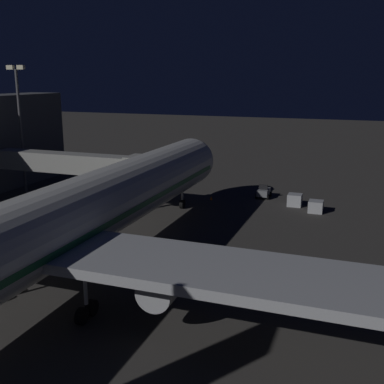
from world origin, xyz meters
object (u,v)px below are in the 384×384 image
airliner_at_gate (50,229)px  apron_floodlight_mast (20,120)px  baggage_container_near_belt (316,207)px  traffic_cone_nose_port (211,198)px  baggage_container_mid_row (295,200)px  traffic_cone_nose_starboard (182,195)px  jet_bridge (84,164)px  pushback_tug (264,192)px

airliner_at_gate → apron_floodlight_mast: (25.50, -28.02, 4.98)m
baggage_container_near_belt → traffic_cone_nose_port: baggage_container_near_belt is taller
apron_floodlight_mast → baggage_container_mid_row: 40.71m
apron_floodlight_mast → traffic_cone_nose_starboard: size_ratio=33.35×
jet_bridge → traffic_cone_nose_port: size_ratio=41.88×
airliner_at_gate → apron_floodlight_mast: bearing=-47.7°
airliner_at_gate → apron_floodlight_mast: airliner_at_gate is taller
jet_bridge → pushback_tug: size_ratio=8.34×
baggage_container_near_belt → pushback_tug: bearing=-33.5°
pushback_tug → baggage_container_near_belt: bearing=146.5°
airliner_at_gate → traffic_cone_nose_port: size_ratio=123.80×
pushback_tug → traffic_cone_nose_starboard: size_ratio=5.02×
baggage_container_mid_row → apron_floodlight_mast: bearing=8.1°
jet_bridge → apron_floodlight_mast: apron_floodlight_mast is taller
traffic_cone_nose_starboard → pushback_tug: bearing=-161.0°
airliner_at_gate → traffic_cone_nose_starboard: (2.20, -32.80, -5.37)m
baggage_container_mid_row → traffic_cone_nose_starboard: 15.85m
baggage_container_mid_row → traffic_cone_nose_starboard: (15.82, 0.79, -0.53)m
jet_bridge → pushback_tug: bearing=-148.5°
pushback_tug → baggage_container_mid_row: 5.66m
apron_floodlight_mast → baggage_container_mid_row: size_ratio=10.08×
jet_bridge → apron_floodlight_mast: (13.20, -4.36, 4.89)m
airliner_at_gate → traffic_cone_nose_port: airliner_at_gate is taller
jet_bridge → traffic_cone_nose_port: jet_bridge is taller
pushback_tug → traffic_cone_nose_starboard: (11.01, 3.78, -0.51)m
jet_bridge → traffic_cone_nose_port: (-14.50, -9.13, -5.45)m
pushback_tug → apron_floodlight_mast: bearing=14.0°
airliner_at_gate → traffic_cone_nose_port: (-2.20, -32.80, -5.37)m
jet_bridge → baggage_container_mid_row: bearing=-159.0°
baggage_container_near_belt → traffic_cone_nose_port: size_ratio=3.35×
jet_bridge → baggage_container_near_belt: bearing=-164.9°
traffic_cone_nose_port → pushback_tug: bearing=-150.2°
apron_floodlight_mast → pushback_tug: apron_floodlight_mast is taller
airliner_at_gate → traffic_cone_nose_starboard: airliner_at_gate is taller
baggage_container_mid_row → traffic_cone_nose_port: 11.46m
jet_bridge → pushback_tug: jet_bridge is taller
baggage_container_mid_row → pushback_tug: bearing=-31.9°
traffic_cone_nose_port → baggage_container_near_belt: bearing=174.6°
apron_floodlight_mast → traffic_cone_nose_starboard: bearing=-168.4°
jet_bridge → traffic_cone_nose_starboard: jet_bridge is taller
pushback_tug → traffic_cone_nose_port: 7.63m
pushback_tug → baggage_container_mid_row: (-4.81, 2.99, 0.02)m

